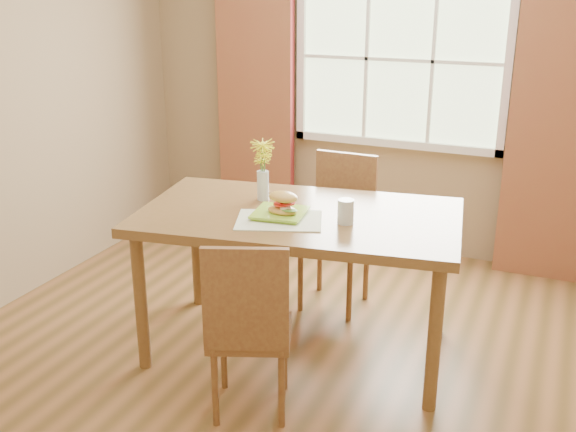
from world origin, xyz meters
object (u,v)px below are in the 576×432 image
at_px(chair_near, 248,323).
at_px(croissant_sandwich, 283,203).
at_px(chair_far, 340,224).
at_px(water_glass, 346,212).
at_px(flower_vase, 263,163).
at_px(dining_table, 299,227).

bearing_deg(chair_near, croissant_sandwich, 76.13).
bearing_deg(chair_far, water_glass, -68.16).
bearing_deg(chair_near, water_glass, 46.49).
xyz_separation_m(chair_far, croissant_sandwich, (-0.05, -0.82, 0.39)).
bearing_deg(flower_vase, croissant_sandwich, -46.30).
bearing_deg(dining_table, chair_far, 81.21).
bearing_deg(water_glass, chair_far, 110.65).
bearing_deg(croissant_sandwich, chair_near, -76.61).
bearing_deg(dining_table, croissant_sandwich, -119.75).
relative_size(chair_near, croissant_sandwich, 5.17).
relative_size(croissant_sandwich, water_glass, 1.42).
xyz_separation_m(dining_table, water_glass, (0.29, -0.06, 0.15)).
relative_size(water_glass, flower_vase, 0.37).
xyz_separation_m(dining_table, chair_near, (0.03, -0.70, -0.24)).
bearing_deg(flower_vase, dining_table, -24.83).
xyz_separation_m(chair_far, water_glass, (0.29, -0.77, 0.37)).
bearing_deg(croissant_sandwich, water_glass, 15.11).
height_order(dining_table, flower_vase, flower_vase).
relative_size(dining_table, croissant_sandwich, 10.19).
bearing_deg(croissant_sandwich, flower_vase, 139.84).
bearing_deg(water_glass, chair_near, -112.39).
height_order(chair_near, croissant_sandwich, croissant_sandwich).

